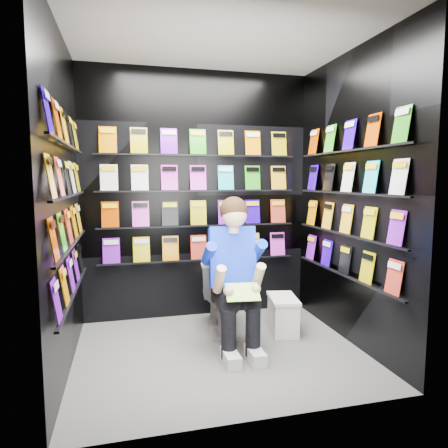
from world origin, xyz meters
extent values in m
plane|color=#60605E|center=(0.00, 0.00, 0.00)|extent=(2.40, 2.40, 0.00)
plane|color=white|center=(0.00, 0.00, 2.60)|extent=(2.40, 2.40, 0.00)
cube|color=black|center=(0.00, 1.00, 1.30)|extent=(2.40, 0.04, 2.60)
cube|color=black|center=(0.00, -1.00, 1.30)|extent=(2.40, 0.04, 2.60)
cube|color=black|center=(-1.20, 0.00, 1.30)|extent=(0.04, 2.00, 2.60)
cube|color=black|center=(1.20, 0.00, 1.30)|extent=(0.04, 2.00, 2.60)
imported|color=white|center=(0.14, 0.51, 0.37)|extent=(0.51, 0.79, 0.73)
cube|color=silver|center=(0.70, 0.30, 0.16)|extent=(0.30, 0.45, 0.31)
cube|color=silver|center=(0.70, 0.30, 0.33)|extent=(0.33, 0.48, 0.03)
cube|color=green|center=(0.14, -0.22, 0.58)|extent=(0.29, 0.19, 0.11)
camera|label=1|loc=(-0.76, -3.18, 1.47)|focal=32.00mm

